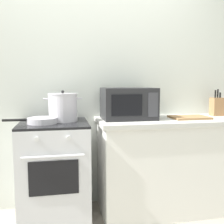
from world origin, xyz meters
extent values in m
cube|color=silver|center=(0.30, 0.97, 1.25)|extent=(4.40, 0.10, 2.50)
cube|color=white|center=(0.90, 0.62, 0.44)|extent=(1.64, 0.56, 0.88)
cube|color=beige|center=(0.90, 0.62, 0.90)|extent=(1.70, 0.60, 0.04)
cube|color=silver|center=(-0.35, 0.60, 0.45)|extent=(0.60, 0.60, 0.90)
cube|color=black|center=(-0.35, 0.60, 0.91)|extent=(0.60, 0.60, 0.02)
cube|color=black|center=(-0.35, 0.30, 0.52)|extent=(0.39, 0.01, 0.28)
cylinder|color=silver|center=(-0.35, 0.27, 0.70)|extent=(0.48, 0.02, 0.02)
cylinder|color=silver|center=(-0.47, 0.29, 0.84)|extent=(0.04, 0.02, 0.04)
cylinder|color=silver|center=(-0.23, 0.29, 0.84)|extent=(0.04, 0.02, 0.04)
cylinder|color=silver|center=(-0.26, 0.66, 1.04)|extent=(0.26, 0.26, 0.24)
cylinder|color=silver|center=(-0.26, 0.66, 1.17)|extent=(0.26, 0.26, 0.01)
sphere|color=black|center=(-0.26, 0.66, 1.19)|extent=(0.03, 0.03, 0.03)
cylinder|color=silver|center=(-0.41, 0.66, 1.13)|extent=(0.05, 0.01, 0.01)
cylinder|color=silver|center=(-0.12, 0.66, 1.13)|extent=(0.05, 0.01, 0.01)
cylinder|color=silver|center=(-0.44, 0.55, 0.95)|extent=(0.25, 0.25, 0.05)
cylinder|color=black|center=(-0.67, 0.55, 0.96)|extent=(0.20, 0.02, 0.02)
cube|color=#232326|center=(0.35, 0.68, 1.07)|extent=(0.50, 0.36, 0.30)
cube|color=black|center=(0.29, 0.50, 1.07)|extent=(0.28, 0.01, 0.19)
cube|color=#38383D|center=(0.54, 0.50, 1.07)|extent=(0.09, 0.01, 0.22)
cube|color=#997047|center=(0.95, 0.60, 0.93)|extent=(0.36, 0.26, 0.02)
cube|color=#997047|center=(1.34, 0.74, 1.02)|extent=(0.13, 0.10, 0.19)
cylinder|color=black|center=(1.31, 0.74, 1.15)|extent=(0.02, 0.02, 0.08)
cylinder|color=black|center=(1.34, 0.74, 1.15)|extent=(0.02, 0.02, 0.09)
cylinder|color=black|center=(1.37, 0.74, 1.14)|extent=(0.02, 0.02, 0.06)
camera|label=1|loc=(-0.28, -1.76, 1.28)|focal=42.07mm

